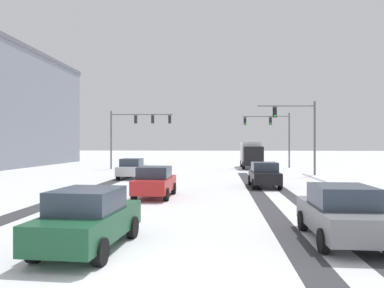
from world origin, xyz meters
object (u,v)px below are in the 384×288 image
Objects in this scene: car_red_third at (155,182)px; car_grey_fourth at (341,213)px; car_dark_green_fifth at (89,219)px; traffic_signal_near_right at (299,126)px; car_silver_lead at (132,168)px; car_black_second at (264,175)px; traffic_signal_far_left at (136,126)px; box_truck_delivery at (251,154)px; traffic_signal_far_right at (273,129)px.

car_grey_fourth is (6.89, -8.43, 0.00)m from car_red_third.
car_grey_fourth is at bearing 10.71° from car_dark_green_fifth.
car_silver_lead is at bearing -167.59° from traffic_signal_near_right.
car_black_second is at bearing -115.36° from traffic_signal_near_right.
traffic_signal_near_right is 25.66m from car_dark_green_fifth.
box_truck_delivery is at bearing 11.87° from traffic_signal_far_left.
car_black_second is at bearing -92.17° from box_truck_delivery.
traffic_signal_far_right is 27.66m from car_red_third.
car_red_third and car_grey_fourth have the same top height.
car_black_second is at bearing -53.60° from traffic_signal_far_left.
traffic_signal_near_right is 14.74m from car_silver_lead.
traffic_signal_far_left is 1.68× the size of car_dark_green_fifth.
traffic_signal_far_left and traffic_signal_near_right have the same top height.
traffic_signal_far_left is at bearing -166.04° from traffic_signal_far_right.
car_black_second is at bearing 39.09° from car_red_third.
car_black_second is 19.40m from box_truck_delivery.
traffic_signal_far_left is 12.23m from car_silver_lead.
car_dark_green_fifth is at bearing -169.29° from car_grey_fourth.
car_grey_fourth is at bearing -94.68° from traffic_signal_far_right.
traffic_signal_far_right is at bearing 85.32° from car_grey_fourth.
traffic_signal_near_right is at bearing 64.64° from car_black_second.
car_silver_lead is at bearing -131.35° from traffic_signal_far_right.
traffic_signal_far_right is at bearing 74.63° from car_dark_green_fifth.
traffic_signal_far_right reaches higher than car_grey_fourth.
traffic_signal_far_right reaches higher than box_truck_delivery.
traffic_signal_far_right is 4.17m from box_truck_delivery.
car_dark_green_fifth is 0.56× the size of box_truck_delivery.
car_black_second and car_red_third have the same top height.
traffic_signal_far_left reaches higher than car_grey_fourth.
box_truck_delivery is (0.13, 32.90, 0.82)m from car_grey_fourth.
box_truck_delivery reaches higher than car_red_third.
car_dark_green_fifth is (3.67, -20.16, 0.00)m from car_silver_lead.
traffic_signal_near_right is 17.31m from car_red_third.
box_truck_delivery reaches higher than car_silver_lead.
car_red_third is (-9.67, -25.63, -3.81)m from traffic_signal_far_right.
traffic_signal_far_left is 1.71× the size of car_silver_lead.
car_black_second is 0.56× the size of box_truck_delivery.
car_black_second is at bearing -27.98° from car_silver_lead.
car_grey_fourth is (12.87, -30.17, -4.01)m from traffic_signal_far_left.
traffic_signal_near_right is 1.58× the size of car_silver_lead.
car_red_third is at bearing -70.34° from car_silver_lead.
car_dark_green_fifth is at bearing -79.68° from car_silver_lead.
traffic_signal_far_right is 1.58× the size of car_grey_fourth.
car_red_third is 10.89m from car_grey_fourth.
car_black_second is 1.00× the size of car_red_third.
car_grey_fourth is at bearing -90.22° from box_truck_delivery.
traffic_signal_far_left reaches higher than car_red_third.
car_black_second is at bearing 92.57° from car_grey_fourth.
car_red_third is at bearing -105.99° from box_truck_delivery.
car_silver_lead is at bearing 109.66° from car_red_third.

